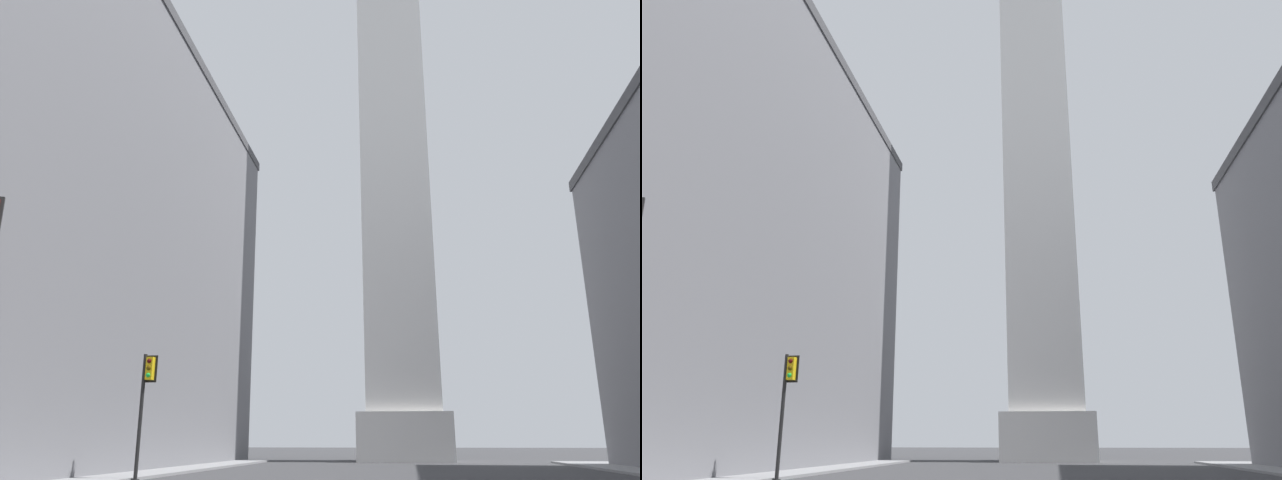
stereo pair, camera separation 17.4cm
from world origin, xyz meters
TOP-DOWN VIEW (x-y plane):
  - obelisk at (0.00, 60.53)m, footprint 8.71×8.71m
  - traffic_light_mid_left at (-12.26, 27.75)m, footprint 0.78×0.50m

SIDE VIEW (x-z plane):
  - traffic_light_mid_left at x=-12.26m, z-range 0.94..6.85m
  - obelisk at x=0.00m, z-range -1.12..71.85m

